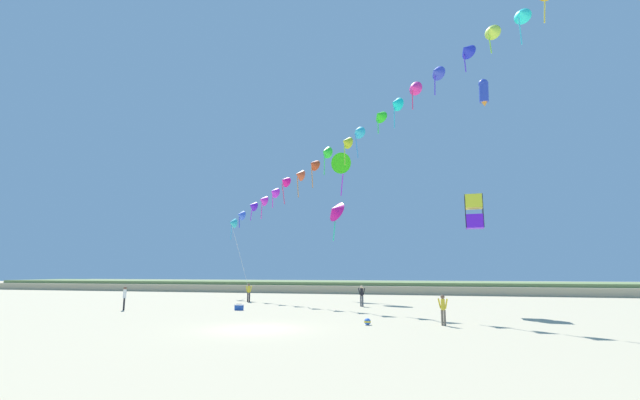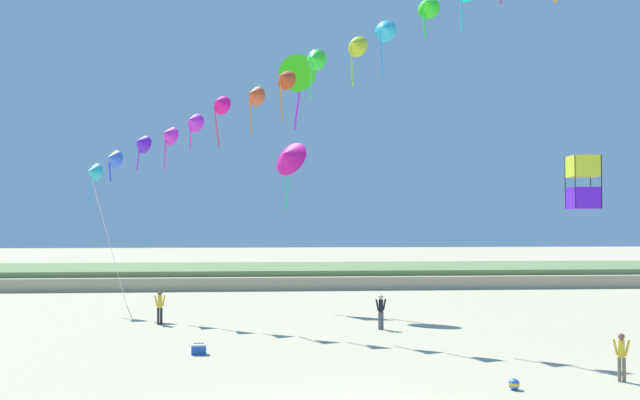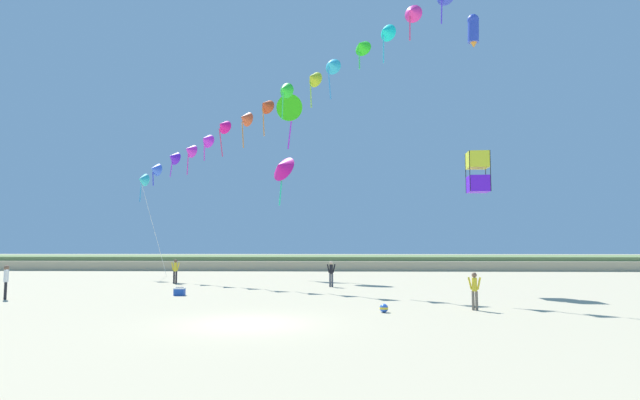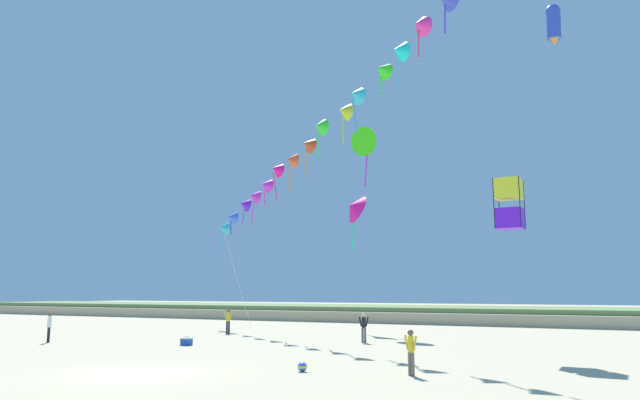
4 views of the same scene
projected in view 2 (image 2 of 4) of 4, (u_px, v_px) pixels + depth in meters
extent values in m
cube|color=tan|center=(301.00, 277.00, 59.28)|extent=(120.00, 13.92, 1.01)
cube|color=#6B844C|center=(301.00, 269.00, 59.30)|extent=(120.00, 11.83, 0.58)
cylinder|color=#726656|center=(624.00, 370.00, 22.63)|extent=(0.12, 0.12, 0.81)
cylinder|color=#726656|center=(619.00, 369.00, 22.67)|extent=(0.12, 0.12, 0.81)
cylinder|color=yellow|center=(621.00, 349.00, 22.68)|extent=(0.21, 0.21, 0.58)
cylinder|color=yellow|center=(627.00, 348.00, 22.63)|extent=(0.21, 0.14, 0.55)
cylinder|color=yellow|center=(615.00, 347.00, 22.73)|extent=(0.21, 0.14, 0.55)
sphere|color=brown|center=(621.00, 337.00, 22.69)|extent=(0.22, 0.22, 0.22)
cylinder|color=#474C56|center=(382.00, 321.00, 33.64)|extent=(0.13, 0.13, 0.86)
cylinder|color=#474C56|center=(380.00, 321.00, 33.58)|extent=(0.13, 0.13, 0.86)
cylinder|color=black|center=(381.00, 306.00, 33.64)|extent=(0.23, 0.23, 0.61)
cylinder|color=black|center=(384.00, 305.00, 33.71)|extent=(0.22, 0.15, 0.58)
cylinder|color=black|center=(377.00, 305.00, 33.56)|extent=(0.22, 0.15, 0.58)
sphere|color=beige|center=(381.00, 297.00, 33.65)|extent=(0.23, 0.23, 0.23)
cylinder|color=black|center=(161.00, 316.00, 35.25)|extent=(0.13, 0.13, 0.88)
cylinder|color=black|center=(158.00, 316.00, 35.20)|extent=(0.13, 0.13, 0.88)
cylinder|color=yellow|center=(160.00, 302.00, 35.25)|extent=(0.23, 0.23, 0.62)
cylinder|color=yellow|center=(164.00, 301.00, 35.31)|extent=(0.22, 0.13, 0.59)
cylinder|color=yellow|center=(156.00, 301.00, 35.19)|extent=(0.22, 0.13, 0.59)
sphere|color=brown|center=(160.00, 293.00, 35.26)|extent=(0.24, 0.24, 0.24)
cone|color=#2CB4C4|center=(92.00, 172.00, 41.64)|extent=(1.31, 1.17, 1.11)
cylinder|color=#39AAE5|center=(90.00, 189.00, 41.67)|extent=(0.14, 0.08, 1.72)
cone|color=blue|center=(112.00, 158.00, 40.95)|extent=(1.35, 1.24, 1.16)
cylinder|color=#393AE5|center=(110.00, 172.00, 40.99)|extent=(0.20, 0.22, 1.21)
cone|color=#5A1ED7|center=(140.00, 143.00, 40.17)|extent=(1.41, 1.35, 1.22)
cylinder|color=#9A39E5|center=(138.00, 158.00, 40.21)|extent=(0.23, 0.16, 1.43)
cone|color=#CE2BCB|center=(167.00, 134.00, 38.94)|extent=(1.42, 1.37, 1.22)
cylinder|color=#E539B9|center=(165.00, 154.00, 38.97)|extent=(0.12, 0.16, 1.79)
cone|color=#C62AE0|center=(193.00, 121.00, 38.32)|extent=(1.38, 1.28, 1.20)
cylinder|color=#E539D5|center=(190.00, 138.00, 38.36)|extent=(0.09, 0.09, 1.43)
cone|color=#EE148E|center=(219.00, 103.00, 37.34)|extent=(1.40, 1.32, 1.22)
cylinder|color=#E53970|center=(217.00, 127.00, 37.36)|extent=(0.33, 0.25, 2.16)
cone|color=#D4512C|center=(253.00, 95.00, 36.31)|extent=(1.36, 1.31, 1.16)
cylinder|color=orange|center=(251.00, 118.00, 36.34)|extent=(0.22, 0.16, 2.01)
cone|color=#C4411E|center=(284.00, 78.00, 35.78)|extent=(1.40, 1.33, 1.23)
cylinder|color=orange|center=(281.00, 102.00, 35.80)|extent=(0.17, 0.17, 2.06)
cone|color=#29D62F|center=(314.00, 58.00, 34.66)|extent=(1.30, 1.12, 1.12)
cylinder|color=#39E569|center=(311.00, 82.00, 34.69)|extent=(0.15, 0.20, 1.93)
cone|color=#B4C921|center=(355.00, 44.00, 34.22)|extent=(1.37, 1.29, 1.17)
cylinder|color=#A7E539|center=(352.00, 68.00, 34.25)|extent=(0.15, 0.30, 1.89)
cone|color=#2CB6DB|center=(384.00, 29.00, 33.09)|extent=(1.32, 1.14, 1.15)
cylinder|color=#3997E5|center=(381.00, 55.00, 33.12)|extent=(0.25, 0.31, 2.10)
cone|color=#2CE321|center=(427.00, 5.00, 32.51)|extent=(1.39, 1.31, 1.22)
cylinder|color=#39E559|center=(424.00, 24.00, 32.55)|extent=(0.10, 0.23, 1.35)
cylinder|color=#39C5E5|center=(461.00, 13.00, 31.40)|extent=(0.11, 0.17, 1.83)
cylinder|color=silver|center=(109.00, 239.00, 42.49)|extent=(1.94, 1.94, 8.48)
cone|color=#F01895|center=(288.00, 156.00, 42.98)|extent=(2.91, 2.86, 2.48)
cone|color=#2DE5A5|center=(288.00, 156.00, 42.98)|extent=(1.63, 1.61, 1.39)
cylinder|color=#2DE5A5|center=(288.00, 185.00, 42.92)|extent=(0.31, 0.48, 3.02)
cube|color=#5F1AE7|center=(583.00, 198.00, 31.20)|extent=(1.27, 1.27, 0.99)
cube|color=yellow|center=(583.00, 166.00, 31.24)|extent=(1.27, 1.27, 0.99)
cylinder|color=black|center=(591.00, 183.00, 31.83)|extent=(0.04, 0.04, 2.46)
cylinder|color=black|center=(565.00, 183.00, 31.81)|extent=(0.04, 0.04, 2.46)
cylinder|color=black|center=(575.00, 181.00, 30.61)|extent=(0.04, 0.04, 2.46)
cylinder|color=black|center=(602.00, 181.00, 30.62)|extent=(0.04, 0.04, 2.46)
cone|color=#35E115|center=(298.00, 73.00, 44.32)|extent=(2.56, 1.55, 2.50)
cone|color=#AE2DE5|center=(298.00, 73.00, 44.32)|extent=(1.42, 0.90, 1.38)
cylinder|color=#AE2DE5|center=(298.00, 104.00, 44.25)|extent=(0.54, 0.53, 3.36)
cube|color=blue|center=(199.00, 350.00, 27.30)|extent=(0.56, 0.40, 0.36)
cube|color=white|center=(199.00, 345.00, 27.30)|extent=(0.58, 0.41, 0.06)
cylinder|color=black|center=(199.00, 343.00, 27.30)|extent=(0.45, 0.03, 0.03)
sphere|color=blue|center=(514.00, 384.00, 21.57)|extent=(0.36, 0.36, 0.36)
cylinder|color=yellow|center=(514.00, 384.00, 21.57)|extent=(0.36, 0.36, 0.09)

